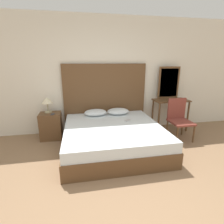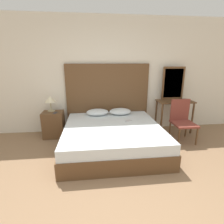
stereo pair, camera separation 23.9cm
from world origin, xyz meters
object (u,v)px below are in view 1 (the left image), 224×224
(bed, at_px, (113,137))
(nightstand, at_px, (51,126))
(phone_on_bed, at_px, (128,120))
(vanity_desk, at_px, (171,106))
(table_lamp, at_px, (47,101))
(phone_on_nightstand, at_px, (53,114))
(chair, at_px, (179,117))

(bed, xyz_separation_m, nightstand, (-1.28, 0.71, 0.06))
(phone_on_bed, bearing_deg, vanity_desk, 20.84)
(table_lamp, bearing_deg, phone_on_bed, -18.02)
(nightstand, distance_m, vanity_desk, 2.91)
(bed, relative_size, phone_on_bed, 11.92)
(bed, bearing_deg, vanity_desk, 23.73)
(phone_on_nightstand, xyz_separation_m, vanity_desk, (2.81, 0.09, 0.02))
(phone_on_bed, height_order, nightstand, nightstand)
(vanity_desk, bearing_deg, phone_on_nightstand, -178.09)
(phone_on_bed, height_order, phone_on_nightstand, phone_on_nightstand)
(nightstand, xyz_separation_m, phone_on_nightstand, (0.08, -0.09, 0.30))
(phone_on_nightstand, bearing_deg, bed, -26.90)
(nightstand, bearing_deg, vanity_desk, -0.02)
(nightstand, relative_size, phone_on_nightstand, 3.81)
(nightstand, height_order, phone_on_nightstand, phone_on_nightstand)
(phone_on_nightstand, relative_size, vanity_desk, 0.18)
(bed, height_order, phone_on_nightstand, phone_on_nightstand)
(nightstand, bearing_deg, phone_on_nightstand, -51.31)
(bed, bearing_deg, phone_on_nightstand, 153.10)
(chair, bearing_deg, phone_on_bed, 179.47)
(nightstand, distance_m, phone_on_nightstand, 0.33)
(bed, height_order, vanity_desk, vanity_desk)
(nightstand, xyz_separation_m, chair, (2.84, -0.48, 0.19))
(table_lamp, height_order, phone_on_nightstand, table_lamp)
(bed, distance_m, table_lamp, 1.66)
(nightstand, relative_size, table_lamp, 1.71)
(nightstand, relative_size, chair, 0.67)
(bed, relative_size, table_lamp, 5.55)
(phone_on_bed, bearing_deg, bed, -147.40)
(phone_on_nightstand, distance_m, chair, 2.79)
(phone_on_bed, xyz_separation_m, phone_on_nightstand, (-1.57, 0.38, 0.12))
(vanity_desk, bearing_deg, phone_on_bed, -159.16)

